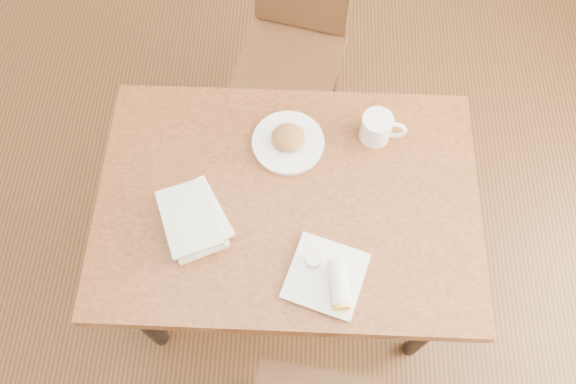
{
  "coord_description": "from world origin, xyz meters",
  "views": [
    {
      "loc": [
        0.03,
        -0.75,
        2.39
      ],
      "look_at": [
        0.0,
        0.0,
        0.8
      ],
      "focal_mm": 35.0,
      "sensor_mm": 36.0,
      "label": 1
    }
  ],
  "objects_px": {
    "plate_scone": "(288,141)",
    "plate_burrito": "(330,278)",
    "book_stack": "(193,219)",
    "table": "(288,209)",
    "chair_far": "(294,35)",
    "coffee_mug": "(378,128)"
  },
  "relations": [
    {
      "from": "book_stack",
      "to": "chair_far",
      "type": "bearing_deg",
      "value": 73.19
    },
    {
      "from": "plate_scone",
      "to": "coffee_mug",
      "type": "height_order",
      "value": "coffee_mug"
    },
    {
      "from": "plate_burrito",
      "to": "table",
      "type": "bearing_deg",
      "value": 116.9
    },
    {
      "from": "chair_far",
      "to": "plate_burrito",
      "type": "distance_m",
      "value": 1.14
    },
    {
      "from": "chair_far",
      "to": "plate_scone",
      "type": "height_order",
      "value": "chair_far"
    },
    {
      "from": "chair_far",
      "to": "coffee_mug",
      "type": "relative_size",
      "value": 6.21
    },
    {
      "from": "table",
      "to": "book_stack",
      "type": "bearing_deg",
      "value": -161.91
    },
    {
      "from": "chair_far",
      "to": "book_stack",
      "type": "bearing_deg",
      "value": -106.81
    },
    {
      "from": "book_stack",
      "to": "plate_scone",
      "type": "bearing_deg",
      "value": 46.27
    },
    {
      "from": "table",
      "to": "coffee_mug",
      "type": "xyz_separation_m",
      "value": [
        0.29,
        0.25,
        0.14
      ]
    },
    {
      "from": "plate_scone",
      "to": "plate_burrito",
      "type": "xyz_separation_m",
      "value": [
        0.14,
        -0.47,
        -0.0
      ]
    },
    {
      "from": "coffee_mug",
      "to": "book_stack",
      "type": "height_order",
      "value": "coffee_mug"
    },
    {
      "from": "table",
      "to": "chair_far",
      "type": "relative_size",
      "value": 1.29
    },
    {
      "from": "coffee_mug",
      "to": "book_stack",
      "type": "bearing_deg",
      "value": -149.5
    },
    {
      "from": "chair_far",
      "to": "plate_burrito",
      "type": "height_order",
      "value": "chair_far"
    },
    {
      "from": "chair_far",
      "to": "book_stack",
      "type": "xyz_separation_m",
      "value": [
        -0.28,
        -0.94,
        0.23
      ]
    },
    {
      "from": "coffee_mug",
      "to": "book_stack",
      "type": "xyz_separation_m",
      "value": [
        -0.58,
        -0.34,
        -0.02
      ]
    },
    {
      "from": "plate_scone",
      "to": "table",
      "type": "bearing_deg",
      "value": -87.85
    },
    {
      "from": "book_stack",
      "to": "table",
      "type": "bearing_deg",
      "value": 18.09
    },
    {
      "from": "table",
      "to": "plate_scone",
      "type": "relative_size",
      "value": 5.08
    },
    {
      "from": "chair_far",
      "to": "coffee_mug",
      "type": "xyz_separation_m",
      "value": [
        0.29,
        -0.6,
        0.26
      ]
    },
    {
      "from": "table",
      "to": "coffee_mug",
      "type": "bearing_deg",
      "value": 40.5
    }
  ]
}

